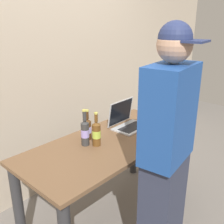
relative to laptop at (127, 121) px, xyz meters
The scene contains 9 objects.
ground_plane 0.90m from the laptop, 164.46° to the right, with size 8.00×8.00×0.00m, color slate.
desk 0.41m from the laptop, 164.46° to the right, with size 1.57×0.71×0.77m.
laptop is the anchor object (origin of this frame).
beer_bottle_green 0.44m from the laptop, behind, with size 0.07×0.07×0.26m.
beer_bottle_dark 0.53m from the laptop, behind, with size 0.07×0.07×0.30m.
beer_bottle_brown 0.47m from the laptop, behind, with size 0.07×0.07×0.28m.
person_figure 0.85m from the laptop, 123.44° to the right, with size 0.42×0.32×1.73m.
coffee_mug 0.35m from the laptop, 119.37° to the right, with size 0.11×0.07×0.08m.
back_wall 0.94m from the laptop, 114.34° to the left, with size 6.00×0.10×2.60m, color tan.
Camera 1 is at (-1.47, -1.37, 1.74)m, focal length 42.24 mm.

